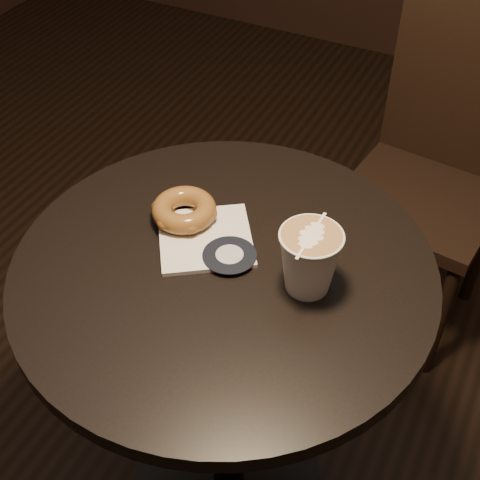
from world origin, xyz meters
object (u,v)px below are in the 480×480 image
at_px(chair, 441,149).
at_px(pastry_bag, 205,238).
at_px(cafe_table, 225,340).
at_px(latte_cup, 309,261).
at_px(doughnut, 184,210).

relative_size(chair, pastry_bag, 6.15).
distance_m(cafe_table, chair, 0.83).
bearing_deg(latte_cup, cafe_table, -173.45).
relative_size(cafe_table, doughnut, 6.67).
distance_m(chair, doughnut, 0.84).
bearing_deg(cafe_table, pastry_bag, 145.77).
relative_size(doughnut, latte_cup, 1.03).
bearing_deg(pastry_bag, chair, 37.41).
relative_size(cafe_table, latte_cup, 6.84).
relative_size(pastry_bag, doughnut, 1.37).
bearing_deg(chair, doughnut, -105.91).
bearing_deg(pastry_bag, latte_cup, -40.39).
xyz_separation_m(cafe_table, doughnut, (-0.11, 0.06, 0.23)).
distance_m(chair, pastry_bag, 0.84).
bearing_deg(chair, cafe_table, -97.22).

